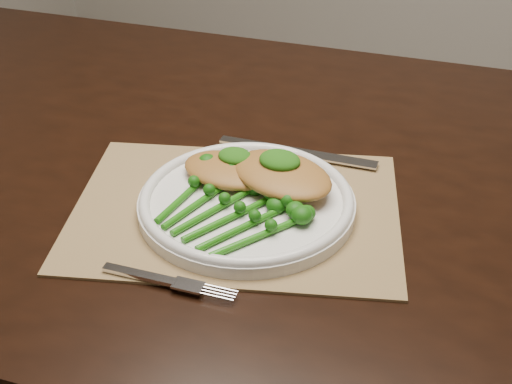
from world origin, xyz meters
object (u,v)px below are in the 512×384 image
at_px(dining_table, 256,350).
at_px(chicken_fillet_left, 227,170).
at_px(placemat, 236,210).
at_px(broccolini_bundle, 220,215).
at_px(dinner_plate, 247,201).

relative_size(dining_table, chicken_fillet_left, 14.01).
bearing_deg(placemat, broccolini_bundle, -107.34).
xyz_separation_m(chicken_fillet_left, broccolini_bundle, (0.03, -0.08, -0.01)).
height_order(dinner_plate, chicken_fillet_left, chicken_fillet_left).
distance_m(dining_table, chicken_fillet_left, 0.41).
height_order(dining_table, placemat, placemat).
xyz_separation_m(dinner_plate, broccolini_bundle, (-0.01, -0.05, 0.01)).
bearing_deg(broccolini_bundle, dining_table, 118.82).
distance_m(placemat, chicken_fillet_left, 0.06).
bearing_deg(placemat, dining_table, 83.43).
relative_size(chicken_fillet_left, broccolini_bundle, 0.60).
distance_m(dinner_plate, chicken_fillet_left, 0.06).
xyz_separation_m(dining_table, broccolini_bundle, (0.03, -0.16, 0.40)).
bearing_deg(dining_table, dinner_plate, -77.85).
height_order(dinner_plate, broccolini_bundle, broccolini_bundle).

